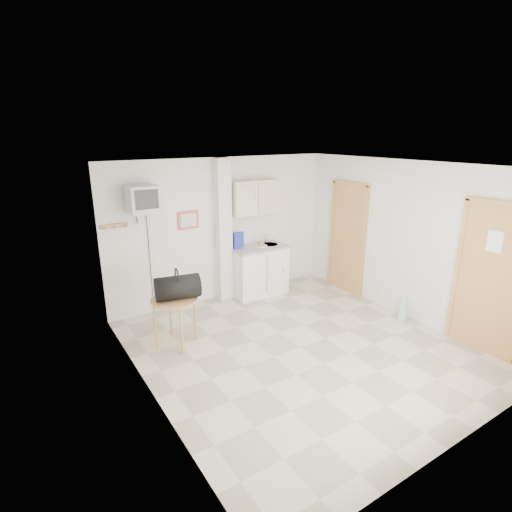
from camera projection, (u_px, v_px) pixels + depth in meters
ground at (300, 347)px, 5.62m from camera, size 4.50×4.50×0.00m
room_envelope at (314, 238)px, 5.36m from camera, size 4.24×4.54×2.55m
kitchenette at (257, 252)px, 7.29m from camera, size 1.03×0.58×2.10m
crt_television at (143, 200)px, 5.92m from camera, size 0.44×0.45×2.15m
round_table at (175, 304)px, 5.52m from camera, size 0.65×0.65×0.71m
duffel_bag at (178, 287)px, 5.43m from camera, size 0.65×0.44×0.44m
water_bottle at (403, 310)px, 6.39m from camera, size 0.13×0.13×0.38m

